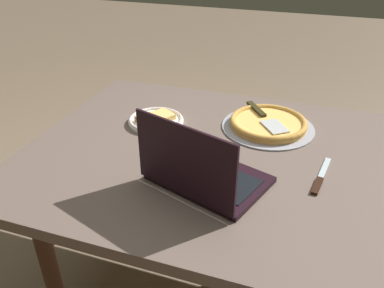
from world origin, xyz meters
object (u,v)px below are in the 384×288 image
dining_table (211,167)px  table_knife (320,179)px  pizza_plate (156,120)px  pizza_tray (268,123)px  laptop (202,173)px

dining_table → table_knife: table_knife is taller
dining_table → pizza_plate: (0.27, -0.14, 0.08)m
pizza_tray → table_knife: bearing=125.4°
pizza_plate → pizza_tray: (-0.43, -0.11, 0.01)m
laptop → pizza_plate: size_ratio=1.82×
laptop → pizza_plate: (0.30, -0.34, -0.04)m
laptop → table_knife: size_ratio=1.84×
table_knife → dining_table: bearing=-8.3°
laptop → pizza_plate: 0.46m
dining_table → table_knife: bearing=171.7°
pizza_plate → table_knife: pizza_plate is taller
dining_table → pizza_tray: size_ratio=3.62×
dining_table → pizza_plate: pizza_plate is taller
laptop → table_knife: bearing=-156.5°
dining_table → table_knife: size_ratio=5.96×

